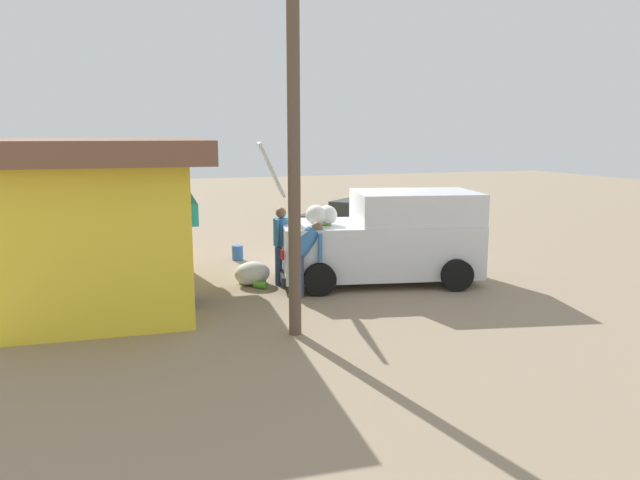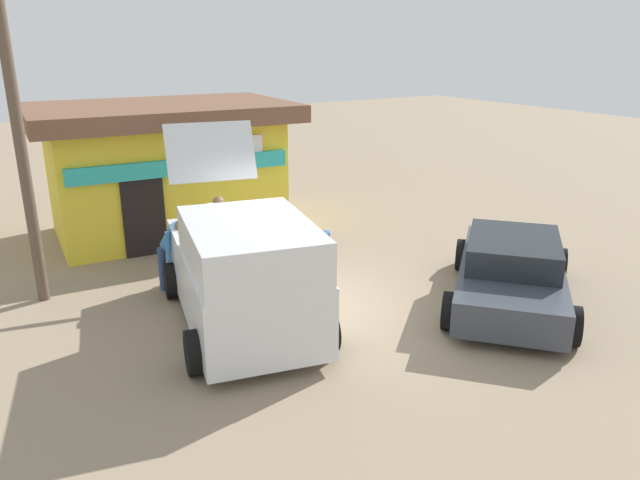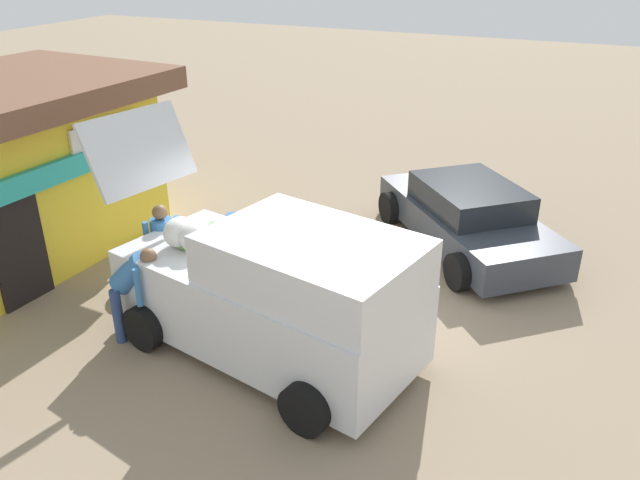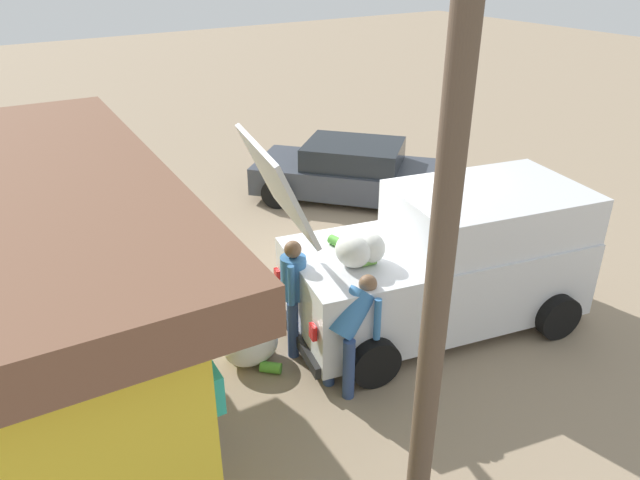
% 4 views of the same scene
% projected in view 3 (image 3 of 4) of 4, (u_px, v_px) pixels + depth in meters
% --- Properties ---
extents(ground_plane, '(60.00, 60.00, 0.00)m').
position_uv_depth(ground_plane, '(298.00, 293.00, 10.44)').
color(ground_plane, gray).
extents(delivery_van, '(2.92, 4.97, 3.04)m').
position_uv_depth(delivery_van, '(275.00, 293.00, 8.53)').
color(delivery_van, silver).
rests_on(delivery_van, ground_plane).
extents(parked_sedan, '(4.29, 4.10, 1.23)m').
position_uv_depth(parked_sedan, '(468.00, 217.00, 11.81)').
color(parked_sedan, '#383D47').
rests_on(parked_sedan, ground_plane).
extents(vendor_standing, '(0.48, 0.48, 1.66)m').
position_uv_depth(vendor_standing, '(164.00, 247.00, 9.81)').
color(vendor_standing, navy).
rests_on(vendor_standing, ground_plane).
extents(customer_bending, '(0.61, 0.75, 1.46)m').
position_uv_depth(customer_bending, '(132.00, 283.00, 8.94)').
color(customer_bending, navy).
rests_on(customer_bending, ground_plane).
extents(unloaded_banana_pile, '(0.85, 0.84, 0.51)m').
position_uv_depth(unloaded_banana_pile, '(140.00, 278.00, 10.42)').
color(unloaded_banana_pile, silver).
rests_on(unloaded_banana_pile, ground_plane).
extents(paint_bucket, '(0.28, 0.28, 0.38)m').
position_uv_depth(paint_bucket, '(234.00, 223.00, 12.51)').
color(paint_bucket, blue).
rests_on(paint_bucket, ground_plane).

